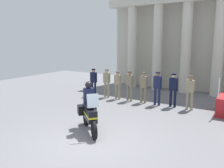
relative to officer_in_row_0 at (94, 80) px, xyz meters
name	(u,v)px	position (x,y,z in m)	size (l,w,h in m)	color
ground_plane	(88,140)	(3.77, -5.51, -0.99)	(28.00, 28.00, 0.00)	slate
colonnade_backdrop	(189,37)	(4.48, 4.48, 2.62)	(11.17, 1.50, 7.05)	beige
officer_in_row_0	(94,80)	(0.00, 0.00, 0.00)	(0.41, 0.27, 1.68)	black
officer_in_row_1	(107,81)	(0.90, 0.09, 0.01)	(0.41, 0.27, 1.70)	gray
officer_in_row_2	(118,83)	(1.68, 0.07, -0.03)	(0.41, 0.27, 1.63)	gray
officer_in_row_3	(130,84)	(2.49, -0.01, 0.02)	(0.41, 0.27, 1.70)	#7A7056
officer_in_row_4	(144,85)	(3.30, 0.07, 0.00)	(0.41, 0.27, 1.68)	#7A7056
officer_in_row_5	(157,86)	(4.13, -0.01, 0.05)	(0.41, 0.27, 1.77)	#191E42
officer_in_row_6	(173,87)	(4.94, 0.08, 0.03)	(0.41, 0.27, 1.73)	black
officer_in_row_7	(190,90)	(5.80, 0.01, 0.01)	(0.41, 0.27, 1.70)	gray
motorcycle_with_rider	(89,111)	(3.29, -4.81, -0.20)	(1.65, 1.47, 1.90)	black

